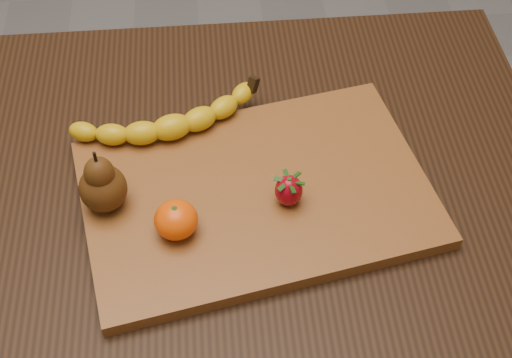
{
  "coord_description": "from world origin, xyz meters",
  "views": [
    {
      "loc": [
        0.02,
        -0.62,
        1.5
      ],
      "look_at": [
        0.08,
        -0.03,
        0.8
      ],
      "focal_mm": 50.0,
      "sensor_mm": 36.0,
      "label": 1
    }
  ],
  "objects_px": {
    "table": "(203,228)",
    "cutting_board": "(256,194)",
    "mandarin": "(176,220)",
    "pear": "(101,180)"
  },
  "relations": [
    {
      "from": "mandarin",
      "to": "pear",
      "type": "bearing_deg",
      "value": 150.02
    },
    {
      "from": "cutting_board",
      "to": "mandarin",
      "type": "distance_m",
      "value": 0.12
    },
    {
      "from": "table",
      "to": "cutting_board",
      "type": "height_order",
      "value": "cutting_board"
    },
    {
      "from": "pear",
      "to": "mandarin",
      "type": "relative_size",
      "value": 1.74
    },
    {
      "from": "table",
      "to": "pear",
      "type": "distance_m",
      "value": 0.21
    },
    {
      "from": "table",
      "to": "mandarin",
      "type": "height_order",
      "value": "mandarin"
    },
    {
      "from": "pear",
      "to": "mandarin",
      "type": "height_order",
      "value": "pear"
    },
    {
      "from": "cutting_board",
      "to": "pear",
      "type": "bearing_deg",
      "value": 171.16
    },
    {
      "from": "pear",
      "to": "table",
      "type": "bearing_deg",
      "value": 17.4
    },
    {
      "from": "cutting_board",
      "to": "mandarin",
      "type": "bearing_deg",
      "value": -161.2
    }
  ]
}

